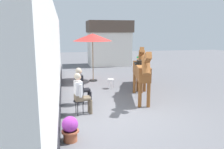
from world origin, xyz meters
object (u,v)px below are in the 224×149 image
(seated_visitor_far, at_px, (81,84))
(saddled_horse_near, at_px, (142,71))
(seated_visitor_near, at_px, (80,91))
(spare_stool_white, at_px, (111,80))
(saddled_horse_far, at_px, (142,64))
(cafe_parasol, at_px, (93,38))
(flower_planter_near, at_px, (70,128))

(seated_visitor_far, height_order, saddled_horse_near, saddled_horse_near)
(seated_visitor_near, bearing_deg, saddled_horse_near, 24.13)
(seated_visitor_far, distance_m, spare_stool_white, 2.67)
(spare_stool_white, bearing_deg, saddled_horse_far, -0.29)
(seated_visitor_near, height_order, saddled_horse_near, saddled_horse_near)
(saddled_horse_near, xyz_separation_m, spare_stool_white, (-0.79, 2.10, -0.76))
(cafe_parasol, relative_size, spare_stool_white, 5.61)
(spare_stool_white, bearing_deg, cafe_parasol, 108.16)
(cafe_parasol, bearing_deg, seated_visitor_near, -101.92)
(seated_visitor_far, xyz_separation_m, spare_stool_white, (1.56, 2.13, -0.38))
(seated_visitor_near, xyz_separation_m, seated_visitor_far, (0.11, 1.06, 0.00))
(seated_visitor_near, height_order, spare_stool_white, seated_visitor_near)
(seated_visitor_far, xyz_separation_m, flower_planter_near, (-0.51, -2.88, -0.44))
(seated_visitor_near, height_order, flower_planter_near, seated_visitor_near)
(seated_visitor_far, height_order, saddled_horse_far, saddled_horse_far)
(seated_visitor_near, height_order, saddled_horse_far, saddled_horse_far)
(seated_visitor_far, bearing_deg, seated_visitor_near, -95.73)
(saddled_horse_far, relative_size, flower_planter_near, 4.48)
(seated_visitor_far, distance_m, saddled_horse_near, 2.38)
(saddled_horse_near, xyz_separation_m, flower_planter_near, (-2.85, -2.91, -0.82))
(saddled_horse_far, relative_size, spare_stool_white, 6.23)
(seated_visitor_near, xyz_separation_m, flower_planter_near, (-0.40, -1.81, -0.44))
(seated_visitor_far, xyz_separation_m, cafe_parasol, (0.96, 3.98, 1.59))
(seated_visitor_far, relative_size, saddled_horse_near, 0.47)
(seated_visitor_far, height_order, flower_planter_near, seated_visitor_far)
(saddled_horse_near, height_order, saddled_horse_far, same)
(cafe_parasol, bearing_deg, spare_stool_white, -71.84)
(saddled_horse_far, bearing_deg, cafe_parasol, 139.00)
(seated_visitor_near, bearing_deg, saddled_horse_far, 44.96)
(seated_visitor_near, relative_size, flower_planter_near, 2.17)
(seated_visitor_near, relative_size, seated_visitor_far, 1.00)
(seated_visitor_near, height_order, cafe_parasol, cafe_parasol)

